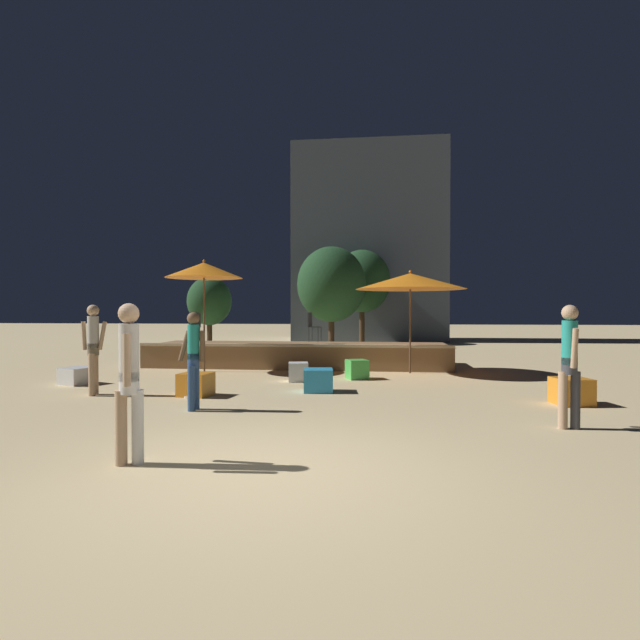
{
  "coord_description": "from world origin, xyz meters",
  "views": [
    {
      "loc": [
        1.2,
        -5.08,
        1.68
      ],
      "look_at": [
        0.0,
        5.05,
        1.51
      ],
      "focal_mm": 28.0,
      "sensor_mm": 36.0,
      "label": 1
    }
  ],
  "objects": [
    {
      "name": "patio_umbrella_1",
      "position": [
        -3.66,
        8.38,
        2.83
      ],
      "size": [
        2.14,
        2.14,
        3.13
      ],
      "color": "brown",
      "rests_on": "ground"
    },
    {
      "name": "frisbee_disc",
      "position": [
        -2.46,
        4.25,
        0.02
      ],
      "size": [
        0.23,
        0.23,
        0.03
      ],
      "color": "white",
      "rests_on": "ground"
    },
    {
      "name": "distant_building",
      "position": [
        0.64,
        24.57,
        5.56
      ],
      "size": [
        8.63,
        4.83,
        11.12
      ],
      "color": "#4C5666",
      "rests_on": "ground"
    },
    {
      "name": "patio_umbrella_0",
      "position": [
        2.04,
        8.69,
        2.5
      ],
      "size": [
        2.99,
        2.99,
        2.8
      ],
      "color": "brown",
      "rests_on": "ground"
    },
    {
      "name": "bistro_chair_0",
      "position": [
        -4.54,
        9.96,
        1.3
      ],
      "size": [
        0.43,
        0.43,
        0.9
      ],
      "rotation": [
        0.0,
        0.0,
        0.29
      ],
      "color": "#2D3338",
      "rests_on": "wooden_deck"
    },
    {
      "name": "background_tree_2",
      "position": [
        -1.02,
        18.17,
        2.94
      ],
      "size": [
        3.21,
        3.21,
        4.72
      ],
      "color": "#3D2B1C",
      "rests_on": "ground"
    },
    {
      "name": "cube_seat_1",
      "position": [
        -2.42,
        4.46,
        0.23
      ],
      "size": [
        0.65,
        0.65,
        0.46
      ],
      "rotation": [
        0.0,
        0.0,
        -0.14
      ],
      "color": "orange",
      "rests_on": "ground"
    },
    {
      "name": "person_1",
      "position": [
        3.91,
        2.4,
        0.98
      ],
      "size": [
        0.3,
        0.48,
        1.78
      ],
      "rotation": [
        0.0,
        0.0,
        3.17
      ],
      "color": "#3F3F47",
      "rests_on": "ground"
    },
    {
      "name": "cube_seat_2",
      "position": [
        0.66,
        7.32,
        0.24
      ],
      "size": [
        0.63,
        0.63,
        0.48
      ],
      "rotation": [
        0.0,
        0.0,
        0.4
      ],
      "color": "#4CC651",
      "rests_on": "ground"
    },
    {
      "name": "wooden_deck",
      "position": [
        -1.27,
        10.2,
        0.34
      ],
      "size": [
        9.08,
        2.67,
        0.75
      ],
      "color": "olive",
      "rests_on": "ground"
    },
    {
      "name": "person_2",
      "position": [
        -1.52,
        0.08,
        0.97
      ],
      "size": [
        0.29,
        0.46,
        1.77
      ],
      "rotation": [
        0.0,
        0.0,
        3.49
      ],
      "color": "white",
      "rests_on": "ground"
    },
    {
      "name": "cube_seat_3",
      "position": [
        -5.74,
        5.68,
        0.19
      ],
      "size": [
        0.8,
        0.8,
        0.39
      ],
      "rotation": [
        0.0,
        0.0,
        -0.38
      ],
      "color": "white",
      "rests_on": "ground"
    },
    {
      "name": "bistro_chair_1",
      "position": [
        -0.85,
        10.19,
        1.3
      ],
      "size": [
        0.42,
        0.41,
        0.9
      ],
      "rotation": [
        0.0,
        0.0,
        1.37
      ],
      "color": "#2D3338",
      "rests_on": "wooden_deck"
    },
    {
      "name": "person_3",
      "position": [
        -4.49,
        4.3,
        1.01
      ],
      "size": [
        0.5,
        0.3,
        1.82
      ],
      "rotation": [
        0.0,
        0.0,
        1.79
      ],
      "color": "tan",
      "rests_on": "ground"
    },
    {
      "name": "background_tree_1",
      "position": [
        -7.8,
        20.64,
        2.23
      ],
      "size": [
        2.36,
        2.36,
        3.54
      ],
      "color": "#3D2B1C",
      "rests_on": "ground"
    },
    {
      "name": "cube_seat_5",
      "position": [
        -0.06,
        5.27,
        0.24
      ],
      "size": [
        0.67,
        0.67,
        0.48
      ],
      "rotation": [
        0.0,
        0.0,
        0.12
      ],
      "color": "#2D9EDB",
      "rests_on": "ground"
    },
    {
      "name": "ground_plane",
      "position": [
        0.0,
        0.0,
        0.0
      ],
      "size": [
        120.0,
        120.0,
        0.0
      ],
      "primitive_type": "plane",
      "color": "#D1B784"
    },
    {
      "name": "cube_seat_4",
      "position": [
        -0.73,
        6.74,
        0.23
      ],
      "size": [
        0.54,
        0.54,
        0.45
      ],
      "rotation": [
        0.0,
        0.0,
        0.18
      ],
      "color": "white",
      "rests_on": "ground"
    },
    {
      "name": "background_tree_0",
      "position": [
        0.31,
        21.02,
        3.25
      ],
      "size": [
        2.97,
        2.97,
        4.89
      ],
      "color": "#3D2B1C",
      "rests_on": "ground"
    },
    {
      "name": "cube_seat_0",
      "position": [
        4.66,
        4.36,
        0.24
      ],
      "size": [
        0.68,
        0.68,
        0.48
      ],
      "rotation": [
        0.0,
        0.0,
        0.19
      ],
      "color": "orange",
      "rests_on": "ground"
    },
    {
      "name": "person_0",
      "position": [
        -1.93,
        3.07,
        0.9
      ],
      "size": [
        0.49,
        0.29,
        1.67
      ],
      "rotation": [
        0.0,
        0.0,
        1.51
      ],
      "color": "#2D4C7F",
      "rests_on": "ground"
    }
  ]
}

